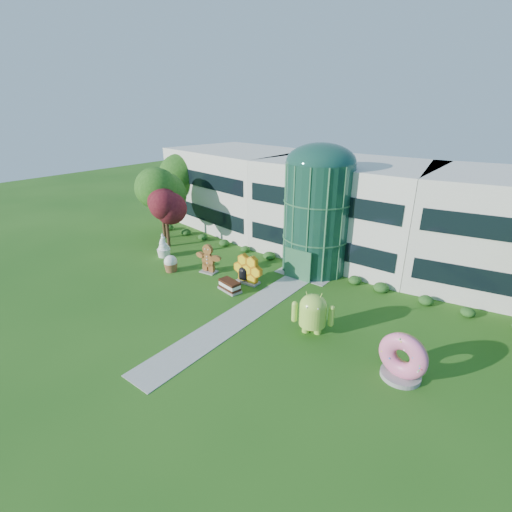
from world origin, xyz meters
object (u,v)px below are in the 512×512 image
Objects in this scene: android_green at (313,311)px; gingerbread at (208,258)px; donut at (404,356)px; android_black at (244,273)px.

gingerbread is (-12.42, 2.79, -0.29)m from android_green.
gingerbread is at bearing 175.14° from donut.
android_green is 12.74m from gingerbread.
android_black is at bearing -0.55° from gingerbread.
android_black is 3.91m from gingerbread.
gingerbread is (-3.85, -0.46, 0.52)m from android_black.
android_black is 0.58× the size of gingerbread.
android_green reaches higher than donut.
donut is at bearing -18.28° from gingerbread.
gingerbread is at bearing -171.93° from android_black.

